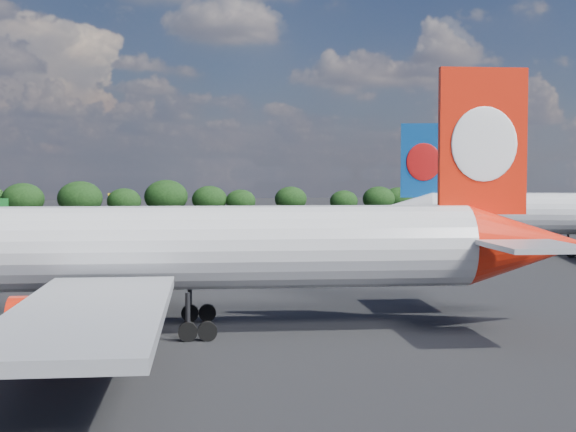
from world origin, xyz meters
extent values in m
plane|color=black|center=(0.00, 60.00, 0.00)|extent=(500.00, 500.00, 0.00)
cylinder|color=silver|center=(8.46, 18.54, 5.62)|extent=(43.09, 11.66, 5.62)
cone|color=red|center=(34.05, 14.84, 5.62)|extent=(9.70, 6.85, 5.62)
cube|color=red|center=(30.71, 15.33, 12.82)|extent=(6.20, 1.44, 10.12)
ellipsoid|color=white|center=(30.67, 14.99, 12.61)|extent=(4.71, 0.90, 5.17)
ellipsoid|color=white|center=(30.76, 15.66, 12.61)|extent=(4.71, 0.90, 5.17)
cube|color=#A5A7AD|center=(30.94, 9.04, 6.07)|extent=(5.97, 7.40, 0.34)
cube|color=#A5A7AD|center=(32.71, 21.29, 6.07)|extent=(5.97, 7.40, 0.34)
cube|color=#A5A7AD|center=(4.15, 4.39, 3.82)|extent=(10.44, 23.30, 0.62)
cube|color=#A5A7AD|center=(8.32, 33.32, 3.82)|extent=(10.44, 23.30, 0.62)
cylinder|color=red|center=(2.72, 10.28, 2.36)|extent=(6.00, 3.81, 3.04)
cube|color=#A5A7AD|center=(2.72, 10.28, 3.15)|extent=(2.50, 0.69, 1.35)
cylinder|color=red|center=(5.29, 28.08, 2.36)|extent=(6.00, 3.81, 3.04)
cube|color=#A5A7AD|center=(5.29, 28.08, 3.15)|extent=(2.50, 0.69, 1.35)
cylinder|color=black|center=(10.20, 14.88, 1.69)|extent=(0.36, 0.36, 2.81)
cylinder|color=black|center=(10.20, 14.88, 0.62)|extent=(1.30, 0.68, 1.24)
cylinder|color=black|center=(11.43, 14.70, 0.62)|extent=(1.30, 0.68, 1.24)
cylinder|color=black|center=(11.17, 21.55, 1.69)|extent=(0.36, 0.36, 2.81)
cylinder|color=black|center=(11.17, 21.55, 0.62)|extent=(1.30, 0.68, 1.24)
cylinder|color=black|center=(12.39, 21.38, 0.62)|extent=(1.30, 0.68, 1.24)
cone|color=silver|center=(44.17, 64.08, 5.41)|extent=(9.98, 8.04, 5.41)
cube|color=#0D4590|center=(47.23, 62.98, 12.34)|extent=(5.78, 2.53, 9.74)
ellipsoid|color=red|center=(47.12, 62.67, 12.14)|extent=(4.35, 1.75, 4.98)
ellipsoid|color=red|center=(47.34, 63.28, 12.14)|extent=(4.35, 1.75, 4.98)
cube|color=#A5A7AD|center=(44.18, 57.75, 5.85)|extent=(6.79, 7.76, 0.32)
cube|color=#A5A7AD|center=(48.23, 68.94, 5.85)|extent=(6.79, 7.76, 0.32)
cylinder|color=black|center=(63.32, 53.70, 0.60)|extent=(1.29, 0.86, 1.19)
cylinder|color=black|center=(66.65, 59.40, 1.62)|extent=(0.39, 0.39, 2.71)
cylinder|color=black|center=(66.65, 59.40, 0.60)|extent=(1.29, 0.86, 1.19)
cylinder|color=black|center=(65.53, 59.80, 0.60)|extent=(1.29, 0.86, 1.19)
cylinder|color=#96999F|center=(-15.50, 176.00, 1.00)|extent=(0.20, 0.20, 2.00)
cube|color=gold|center=(12.00, 182.00, 4.00)|extent=(5.00, 0.30, 3.00)
cylinder|color=#96999F|center=(12.00, 182.00, 1.25)|extent=(0.30, 0.30, 2.50)
ellipsoid|color=black|center=(-11.78, 179.64, 4.14)|extent=(10.76, 9.11, 8.28)
ellipsoid|color=black|center=(2.36, 176.11, 4.38)|extent=(11.39, 9.64, 8.76)
ellipsoid|color=black|center=(13.52, 178.86, 3.43)|extent=(8.91, 7.54, 6.85)
ellipsoid|color=black|center=(24.79, 181.86, 4.51)|extent=(11.72, 9.92, 9.02)
ellipsoid|color=black|center=(36.35, 180.55, 3.70)|extent=(9.61, 8.13, 7.40)
ellipsoid|color=black|center=(44.72, 179.42, 3.18)|extent=(8.27, 7.00, 6.36)
ellipsoid|color=black|center=(59.86, 183.53, 3.53)|extent=(9.18, 7.76, 7.06)
ellipsoid|color=black|center=(73.22, 176.25, 3.03)|extent=(7.87, 6.66, 6.06)
ellipsoid|color=black|center=(83.88, 177.26, 3.55)|extent=(9.23, 7.81, 7.10)
ellipsoid|color=black|center=(91.30, 181.33, 3.37)|extent=(8.76, 7.42, 6.74)
ellipsoid|color=black|center=(102.78, 178.18, 3.91)|extent=(10.16, 8.59, 7.81)
camera|label=1|loc=(4.14, -35.24, 10.55)|focal=50.00mm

